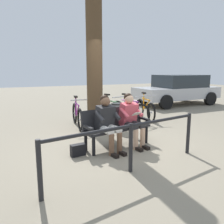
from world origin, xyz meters
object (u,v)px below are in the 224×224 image
(bench, at_px, (115,124))
(tree_trunk, at_px, (94,56))
(litter_bin, at_px, (118,116))
(bicycle_silver, at_px, (110,112))
(parked_car, at_px, (178,89))
(bicycle_blue, at_px, (145,109))
(bicycle_green, at_px, (129,111))
(handbag, at_px, (78,150))
(person_companion, at_px, (108,120))
(bicycle_orange, at_px, (97,114))
(bicycle_red, at_px, (77,115))
(person_reading, at_px, (131,117))

(bench, distance_m, tree_trunk, 2.08)
(litter_bin, xyz_separation_m, bicycle_silver, (-0.19, -0.93, -0.03))
(parked_car, bearing_deg, bicycle_silver, 24.12)
(bicycle_blue, bearing_deg, bicycle_green, -71.84)
(bench, bearing_deg, handbag, 4.67)
(bench, bearing_deg, bicycle_blue, -145.38)
(person_companion, relative_size, tree_trunk, 0.29)
(tree_trunk, bearing_deg, bicycle_orange, -114.52)
(bench, height_order, handbag, bench)
(person_companion, height_order, tree_trunk, tree_trunk)
(bench, xyz_separation_m, parked_car, (-5.54, -4.44, 0.27))
(tree_trunk, bearing_deg, handbag, 58.83)
(bench, relative_size, bicycle_orange, 0.99)
(person_companion, relative_size, bicycle_red, 0.72)
(bicycle_silver, height_order, parked_car, parked_car)
(bicycle_blue, xyz_separation_m, bicycle_silver, (1.32, -0.06, 0.00))
(bench, height_order, person_reading, person_reading)
(person_reading, height_order, litter_bin, person_reading)
(person_reading, bearing_deg, tree_trunk, -87.20)
(bicycle_blue, distance_m, bicycle_green, 0.70)
(bench, xyz_separation_m, bicycle_orange, (-0.33, -2.06, -0.15))
(person_companion, height_order, handbag, person_companion)
(bicycle_green, height_order, parked_car, parked_car)
(bicycle_silver, relative_size, parked_car, 0.39)
(bicycle_orange, bearing_deg, handbag, -23.51)
(bench, xyz_separation_m, person_reading, (-0.34, 0.11, 0.16))
(litter_bin, relative_size, parked_car, 0.18)
(bench, relative_size, parked_car, 0.39)
(person_companion, distance_m, parked_car, 7.46)
(handbag, height_order, bicycle_green, bicycle_green)
(bench, distance_m, parked_car, 7.11)
(bicycle_green, xyz_separation_m, bicycle_red, (1.80, 0.00, 0.00))
(bicycle_green, relative_size, bicycle_red, 0.94)
(bicycle_silver, bearing_deg, parked_car, 101.41)
(person_reading, height_order, bicycle_blue, person_reading)
(bicycle_orange, relative_size, parked_car, 0.40)
(litter_bin, bearing_deg, person_reading, 76.19)
(bicycle_blue, distance_m, bicycle_red, 2.50)
(bench, height_order, bicycle_red, bicycle_red)
(litter_bin, height_order, parked_car, parked_car)
(parked_car, bearing_deg, bicycle_blue, 32.98)
(handbag, distance_m, bicycle_blue, 3.98)
(person_reading, height_order, parked_car, parked_car)
(person_reading, xyz_separation_m, bicycle_orange, (0.01, -2.16, -0.31))
(bicycle_silver, xyz_separation_m, bicycle_red, (1.18, 0.15, 0.00))
(parked_car, bearing_deg, bicycle_green, 29.06)
(litter_bin, height_order, bicycle_red, bicycle_red)
(bicycle_orange, bearing_deg, bicycle_silver, 113.05)
(person_companion, xyz_separation_m, parked_car, (-5.83, -4.66, 0.11))
(bench, height_order, bicycle_orange, bicycle_orange)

